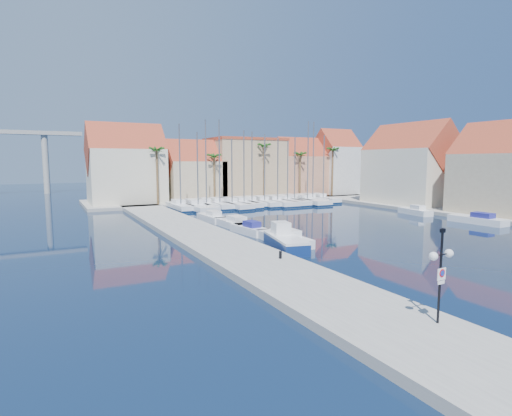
{
  "coord_description": "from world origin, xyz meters",
  "views": [
    {
      "loc": [
        -22.13,
        -23.35,
        7.52
      ],
      "look_at": [
        -4.18,
        10.76,
        3.0
      ],
      "focal_mm": 28.0,
      "sensor_mm": 36.0,
      "label": 1
    }
  ],
  "objects": [
    {
      "name": "ground",
      "position": [
        0.0,
        0.0,
        0.0
      ],
      "size": [
        260.0,
        260.0,
        0.0
      ],
      "primitive_type": "plane",
      "color": "black",
      "rests_on": "ground"
    },
    {
      "name": "quay_west",
      "position": [
        -9.0,
        13.5,
        0.25
      ],
      "size": [
        6.0,
        77.0,
        0.5
      ],
      "primitive_type": "cube",
      "color": "gray",
      "rests_on": "ground"
    },
    {
      "name": "shore_north",
      "position": [
        10.0,
        48.0,
        0.25
      ],
      "size": [
        54.0,
        16.0,
        0.5
      ],
      "primitive_type": "cube",
      "color": "gray",
      "rests_on": "ground"
    },
    {
      "name": "shore_east",
      "position": [
        32.0,
        15.0,
        0.25
      ],
      "size": [
        12.0,
        60.0,
        0.5
      ],
      "primitive_type": "cube",
      "color": "gray",
      "rests_on": "ground"
    },
    {
      "name": "lamp_post",
      "position": [
        -7.32,
        -12.26,
        3.26
      ],
      "size": [
        1.43,
        0.42,
        4.2
      ],
      "rotation": [
        0.0,
        0.0,
        0.04
      ],
      "color": "black",
      "rests_on": "quay_west"
    },
    {
      "name": "bollard",
      "position": [
        -7.36,
        0.91,
        0.77
      ],
      "size": [
        0.22,
        0.22,
        0.55
      ],
      "primitive_type": "cylinder",
      "color": "black",
      "rests_on": "quay_west"
    },
    {
      "name": "fishing_boat",
      "position": [
        -4.21,
        5.39,
        0.73
      ],
      "size": [
        3.43,
        6.6,
        2.2
      ],
      "rotation": [
        0.0,
        0.0,
        -0.22
      ],
      "color": "navy",
      "rests_on": "ground"
    },
    {
      "name": "motorboat_west_0",
      "position": [
        -3.01,
        7.46,
        0.51
      ],
      "size": [
        2.45,
        7.12,
        1.4
      ],
      "rotation": [
        0.0,
        0.0,
        -0.03
      ],
      "color": "white",
      "rests_on": "ground"
    },
    {
      "name": "motorboat_west_1",
      "position": [
        -3.65,
        13.21,
        0.51
      ],
      "size": [
        2.17,
        5.34,
        1.4
      ],
      "rotation": [
        0.0,
        0.0,
        0.1
      ],
      "color": "white",
      "rests_on": "ground"
    },
    {
      "name": "motorboat_west_2",
      "position": [
        -3.37,
        17.63,
        0.51
      ],
      "size": [
        2.33,
        6.8,
        1.4
      ],
      "rotation": [
        0.0,
        0.0,
        0.03
      ],
      "color": "white",
      "rests_on": "ground"
    },
    {
      "name": "motorboat_west_3",
      "position": [
        -3.86,
        23.19,
        0.51
      ],
      "size": [
        2.1,
        5.8,
        1.4
      ],
      "rotation": [
        0.0,
        0.0,
        0.05
      ],
      "color": "white",
      "rests_on": "ground"
    },
    {
      "name": "motorboat_east_0",
      "position": [
        24.0,
        6.45,
        0.51
      ],
      "size": [
        2.39,
        6.67,
        1.4
      ],
      "rotation": [
        0.0,
        0.0,
        0.04
      ],
      "color": "white",
      "rests_on": "ground"
    },
    {
      "name": "motorboat_east_1",
      "position": [
        23.99,
        15.73,
        0.51
      ],
      "size": [
        2.47,
        5.48,
        1.4
      ],
      "rotation": [
        0.0,
        0.0,
        -0.15
      ],
      "color": "white",
      "rests_on": "ground"
    },
    {
      "name": "sailboat_0",
      "position": [
        -3.99,
        36.5,
        0.62
      ],
      "size": [
        2.37,
        8.77,
        13.17
      ],
      "rotation": [
        0.0,
        0.0,
        0.01
      ],
      "color": "white",
      "rests_on": "ground"
    },
    {
      "name": "sailboat_1",
      "position": [
        -1.7,
        35.2,
        0.56
      ],
      "size": [
        3.28,
        11.99,
        11.9
      ],
      "rotation": [
        0.0,
        0.0,
        -0.01
      ],
      "color": "white",
      "rests_on": "ground"
    },
    {
      "name": "sailboat_2",
      "position": [
        0.35,
        36.74,
        0.65
      ],
      "size": [
        2.58,
        8.38,
        13.99
      ],
      "rotation": [
        0.0,
        0.0,
        -0.05
      ],
      "color": "white",
      "rests_on": "ground"
    },
    {
      "name": "sailboat_3",
      "position": [
        2.5,
        36.49,
        0.61
      ],
      "size": [
        3.11,
        9.93,
        14.07
      ],
      "rotation": [
        0.0,
        0.0,
        -0.05
      ],
      "color": "white",
      "rests_on": "ground"
    },
    {
      "name": "sailboat_4",
      "position": [
        4.1,
        35.47,
        0.56
      ],
      "size": [
        3.71,
        10.86,
        11.08
      ],
      "rotation": [
        0.0,
        0.0,
        0.09
      ],
      "color": "white",
      "rests_on": "ground"
    },
    {
      "name": "sailboat_5",
      "position": [
        6.58,
        36.01,
        0.58
      ],
      "size": [
        2.74,
        10.1,
        12.52
      ],
      "rotation": [
        0.0,
        0.0,
        -0.01
      ],
      "color": "white",
      "rests_on": "ground"
    },
    {
      "name": "sailboat_6",
      "position": [
        8.34,
        36.47,
        0.6
      ],
      "size": [
        2.64,
        8.86,
        12.38
      ],
      "rotation": [
        0.0,
        0.0,
        -0.04
      ],
      "color": "white",
      "rests_on": "ground"
    },
    {
      "name": "sailboat_7",
      "position": [
        10.39,
        35.85,
        0.58
      ],
      "size": [
        2.89,
        9.78,
        12.0
      ],
      "rotation": [
        0.0,
        0.0,
        -0.03
      ],
      "color": "white",
      "rests_on": "ground"
    },
    {
      "name": "sailboat_8",
      "position": [
        12.74,
        35.57,
        0.56
      ],
      "size": [
        3.47,
        11.26,
        11.48
      ],
      "rotation": [
        0.0,
        0.0,
        -0.05
      ],
      "color": "white",
      "rests_on": "ground"
    },
    {
      "name": "sailboat_9",
      "position": [
        14.88,
        35.92,
        0.55
      ],
      "size": [
        3.34,
        11.59,
        11.02
      ],
      "rotation": [
        0.0,
        0.0,
        0.03
      ],
      "color": "white",
      "rests_on": "ground"
    },
    {
      "name": "sailboat_10",
      "position": [
        16.86,
        36.57,
        0.58
      ],
      "size": [
        2.76,
        9.67,
        11.69
      ],
      "rotation": [
        0.0,
        0.0,
        -0.02
      ],
      "color": "white",
      "rests_on": "ground"
    },
    {
      "name": "sailboat_11",
      "position": [
        18.63,
        35.26,
        0.58
      ],
      "size": [
        3.45,
        12.03,
        14.42
      ],
      "rotation": [
        0.0,
        0.0,
        -0.03
      ],
      "color": "white",
      "rests_on": "ground"
    },
    {
      "name": "sailboat_12",
      "position": [
        20.89,
        36.63,
        0.66
      ],
      "size": [
        2.7,
        8.34,
        14.57
      ],
      "rotation": [
        0.0,
        0.0,
        0.06
      ],
      "color": "white",
      "rests_on": "ground"
    },
    {
      "name": "sailboat_13",
      "position": [
        22.78,
        36.0,
        0.6
      ],
      "size": [
        2.51,
        8.74,
        12.22
      ],
      "rotation": [
        0.0,
        0.0,
        0.02
      ],
      "color": "white",
      "rests_on": "ground"
    },
    {
      "name": "building_0",
      "position": [
        -10.0,
        47.0,
        6.52
      ],
      "size": [
        12.3,
        9.0,
        13.5
      ],
      "color": "beige",
      "rests_on": "shore_north"
    },
    {
      "name": "building_1",
      "position": [
        2.0,
        47.0,
        5.3
      ],
      "size": [
        10.3,
        8.0,
        11.0
      ],
      "color": "tan",
      "rests_on": "shore_north"
    },
    {
      "name": "building_2",
      "position": [
        13.0,
        48.0,
        6.26
      ],
      "size": [
        14.2,
        10.2,
        11.5
      ],
      "color": "tan",
      "rests_on": "shore_north"
    },
    {
      "name": "building_3",
      "position": [
        25.0,
        47.0,
        5.86
      ],
      "size": [
        10.3,
        8.0,
        12.0
      ],
      "color": "tan",
      "rests_on": "shore_north"
    },
    {
      "name": "building_4",
      "position": [
        34.0,
        46.0,
        6.97
      ],
      "size": [
        8.3,
        8.0,
        14.0
      ],
      "color": "silver",
      "rests_on": "shore_north"
    },
    {
      "name": "building_5",
      "position": [
        32.0,
        8.0,
        5.96
      ],
      "size": [
        9.0,
        12.3,
        12.5
      ],
      "color": "tan",
      "rests_on": "shore_east"
    },
    {
      "name": "building_6",
      "position": [
        32.0,
        24.0,
        6.52
      ],
      "size": [
        9.0,
        14.3,
        13.5
      ],
      "color": "beige",
      "rests_on": "shore_east"
    },
    {
      "name": "palm_0",
      "position": [
        -6.0,
        42.0,
        9.08
      ],
      "size": [
        2.6,
        2.6,
        10.15
      ],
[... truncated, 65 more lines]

